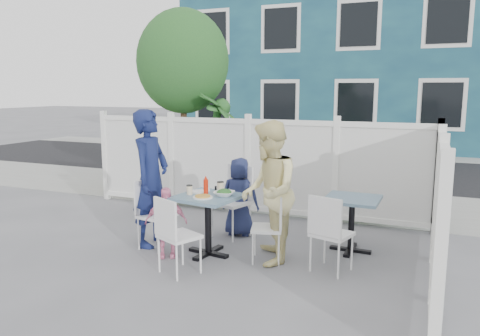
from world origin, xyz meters
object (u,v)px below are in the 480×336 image
at_px(chair_back, 235,195).
at_px(toddler, 166,222).
at_px(utility_cabinet, 157,155).
at_px(chair_left, 152,208).
at_px(boy, 240,197).
at_px(man, 151,178).
at_px(woman, 268,193).
at_px(spare_table, 352,210).
at_px(chair_right, 273,222).
at_px(main_table, 208,209).
at_px(chair_near, 174,230).

bearing_deg(chair_back, toddler, 86.58).
distance_m(utility_cabinet, chair_left, 4.26).
relative_size(chair_left, boy, 0.81).
xyz_separation_m(utility_cabinet, man, (2.16, -3.52, 0.28)).
distance_m(chair_back, woman, 1.16).
xyz_separation_m(utility_cabinet, chair_back, (3.03, -2.72, -0.05)).
xyz_separation_m(spare_table, chair_right, (-0.83, -0.71, -0.06)).
xyz_separation_m(chair_back, man, (-0.87, -0.80, 0.33)).
xyz_separation_m(boy, toddler, (-0.50, -1.17, -0.12)).
xyz_separation_m(man, boy, (0.93, 0.83, -0.35)).
bearing_deg(chair_back, utility_cabinet, -24.14).
distance_m(man, woman, 1.66).
height_order(boy, toddler, boy).
bearing_deg(main_table, woman, 4.59).
relative_size(utility_cabinet, chair_near, 1.42).
bearing_deg(toddler, main_table, 3.41).
xyz_separation_m(woman, boy, (-0.72, 0.84, -0.30)).
bearing_deg(toddler, utility_cabinet, 96.45).
relative_size(chair_right, chair_near, 0.94).
xyz_separation_m(chair_left, boy, (0.86, 0.93, 0.03)).
relative_size(chair_back, toddler, 1.13).
height_order(main_table, boy, boy).
relative_size(woman, toddler, 1.93).
bearing_deg(spare_table, man, -163.93).
distance_m(chair_left, toddler, 0.44).
relative_size(chair_left, toddler, 1.02).
xyz_separation_m(spare_table, chair_back, (-1.66, 0.07, 0.03)).
relative_size(spare_table, chair_right, 0.85).
bearing_deg(woman, spare_table, 110.44).
bearing_deg(chair_back, chair_near, 105.57).
height_order(main_table, woman, woman).
bearing_deg(chair_near, man, 159.76).
height_order(spare_table, chair_near, chair_near).
distance_m(chair_right, chair_back, 1.14).
bearing_deg(woman, toddler, -94.91).
distance_m(main_table, man, 0.94).
distance_m(woman, toddler, 1.34).
relative_size(utility_cabinet, main_table, 1.52).
bearing_deg(man, utility_cabinet, 26.75).
height_order(woman, boy, woman).
relative_size(main_table, chair_right, 0.99).
height_order(chair_back, toddler, chair_back).
distance_m(woman, boy, 1.15).
bearing_deg(toddler, chair_left, 118.41).
bearing_deg(woman, man, -110.48).
relative_size(spare_table, toddler, 0.80).
bearing_deg(man, spare_table, -78.66).
distance_m(chair_near, boy, 1.65).
bearing_deg(boy, man, 32.87).
bearing_deg(man, boy, -53.15).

